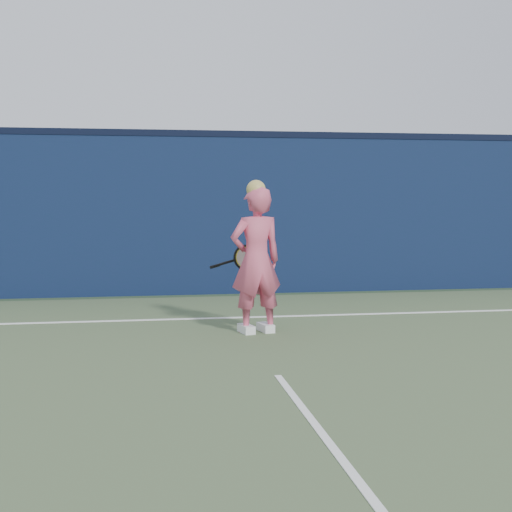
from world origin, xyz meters
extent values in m
plane|color=#294128|center=(0.00, 0.00, 0.00)|extent=(80.00, 80.00, 0.00)
cube|color=#0D1C39|center=(0.00, 6.50, 1.25)|extent=(24.00, 0.40, 2.50)
cube|color=black|center=(0.00, 6.50, 2.55)|extent=(24.00, 0.42, 0.10)
imported|color=#D2516E|center=(0.13, 3.01, 0.83)|extent=(0.68, 0.53, 1.67)
sphere|color=tan|center=(0.13, 3.01, 1.64)|extent=(0.22, 0.22, 0.22)
cube|color=white|center=(0.25, 3.03, 0.05)|extent=(0.18, 0.30, 0.10)
cube|color=white|center=(0.01, 2.98, 0.05)|extent=(0.18, 0.30, 0.10)
torus|color=black|center=(0.06, 3.40, 0.84)|extent=(0.31, 0.14, 0.31)
torus|color=#CACC13|center=(0.06, 3.40, 0.84)|extent=(0.25, 0.10, 0.25)
cylinder|color=beige|center=(0.06, 3.40, 0.84)|extent=(0.25, 0.09, 0.25)
cylinder|color=black|center=(-0.17, 3.42, 0.78)|extent=(0.28, 0.06, 0.10)
cylinder|color=black|center=(-0.30, 3.43, 0.74)|extent=(0.13, 0.05, 0.07)
cube|color=white|center=(0.00, 4.00, 0.01)|extent=(11.00, 0.08, 0.01)
camera|label=1|loc=(-1.15, -4.97, 1.56)|focal=50.00mm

